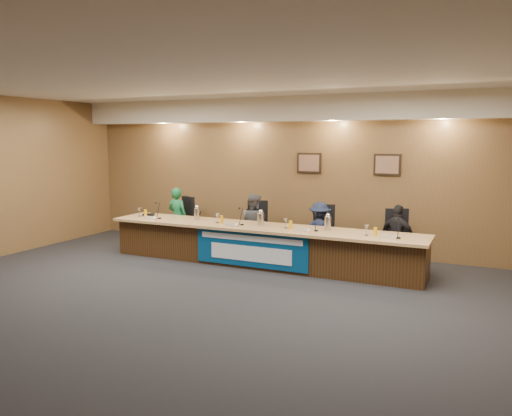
# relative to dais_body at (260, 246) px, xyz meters

# --- Properties ---
(floor) EXTENTS (10.00, 10.00, 0.00)m
(floor) POSITION_rel_dais_body_xyz_m (0.00, -2.40, -0.35)
(floor) COLOR black
(floor) RESTS_ON ground
(ceiling) EXTENTS (10.00, 8.00, 0.04)m
(ceiling) POSITION_rel_dais_body_xyz_m (0.00, -2.40, 2.85)
(ceiling) COLOR silver
(ceiling) RESTS_ON wall_back
(wall_back) EXTENTS (10.00, 0.04, 3.20)m
(wall_back) POSITION_rel_dais_body_xyz_m (0.00, 1.60, 1.25)
(wall_back) COLOR brown
(wall_back) RESTS_ON floor
(soffit) EXTENTS (10.00, 0.50, 0.50)m
(soffit) POSITION_rel_dais_body_xyz_m (0.00, 1.35, 2.60)
(soffit) COLOR beige
(soffit) RESTS_ON wall_back
(dais_body) EXTENTS (6.00, 0.80, 0.70)m
(dais_body) POSITION_rel_dais_body_xyz_m (0.00, 0.00, 0.00)
(dais_body) COLOR #38220F
(dais_body) RESTS_ON floor
(dais_top) EXTENTS (6.10, 0.95, 0.05)m
(dais_top) POSITION_rel_dais_body_xyz_m (0.00, -0.05, 0.38)
(dais_top) COLOR tan
(dais_top) RESTS_ON dais_body
(banner) EXTENTS (2.20, 0.02, 0.65)m
(banner) POSITION_rel_dais_body_xyz_m (0.00, -0.41, 0.03)
(banner) COLOR navy
(banner) RESTS_ON dais_body
(banner_text_upper) EXTENTS (2.00, 0.01, 0.10)m
(banner_text_upper) POSITION_rel_dais_body_xyz_m (0.00, -0.43, 0.23)
(banner_text_upper) COLOR silver
(banner_text_upper) RESTS_ON banner
(banner_text_lower) EXTENTS (1.60, 0.01, 0.28)m
(banner_text_lower) POSITION_rel_dais_body_xyz_m (0.00, -0.43, -0.05)
(banner_text_lower) COLOR silver
(banner_text_lower) RESTS_ON banner
(wall_photo_left) EXTENTS (0.52, 0.04, 0.42)m
(wall_photo_left) POSITION_rel_dais_body_xyz_m (0.40, 1.57, 1.50)
(wall_photo_left) COLOR black
(wall_photo_left) RESTS_ON wall_back
(wall_photo_right) EXTENTS (0.52, 0.04, 0.42)m
(wall_photo_right) POSITION_rel_dais_body_xyz_m (2.00, 1.57, 1.50)
(wall_photo_right) COLOR black
(wall_photo_right) RESTS_ON wall_back
(panelist_a) EXTENTS (0.49, 0.34, 1.30)m
(panelist_a) POSITION_rel_dais_body_xyz_m (-2.33, 0.73, 0.30)
(panelist_a) COLOR #166034
(panelist_a) RESTS_ON floor
(panelist_b) EXTENTS (0.74, 0.67, 1.25)m
(panelist_b) POSITION_rel_dais_body_xyz_m (-0.48, 0.73, 0.27)
(panelist_b) COLOR #545559
(panelist_b) RESTS_ON floor
(panelist_c) EXTENTS (0.82, 0.58, 1.16)m
(panelist_c) POSITION_rel_dais_body_xyz_m (0.92, 0.73, 0.23)
(panelist_c) COLOR #131A32
(panelist_c) RESTS_ON floor
(panelist_d) EXTENTS (0.75, 0.50, 1.19)m
(panelist_d) POSITION_rel_dais_body_xyz_m (2.39, 0.73, 0.24)
(panelist_d) COLOR black
(panelist_d) RESTS_ON floor
(office_chair_a) EXTENTS (0.63, 0.63, 0.08)m
(office_chair_a) POSITION_rel_dais_body_xyz_m (-2.33, 0.83, 0.13)
(office_chair_a) COLOR black
(office_chair_a) RESTS_ON floor
(office_chair_b) EXTENTS (0.59, 0.59, 0.08)m
(office_chair_b) POSITION_rel_dais_body_xyz_m (-0.48, 0.83, 0.13)
(office_chair_b) COLOR black
(office_chair_b) RESTS_ON floor
(office_chair_c) EXTENTS (0.51, 0.51, 0.08)m
(office_chair_c) POSITION_rel_dais_body_xyz_m (0.92, 0.83, 0.13)
(office_chair_c) COLOR black
(office_chair_c) RESTS_ON floor
(office_chair_d) EXTENTS (0.62, 0.62, 0.08)m
(office_chair_d) POSITION_rel_dais_body_xyz_m (2.39, 0.83, 0.13)
(office_chair_d) COLOR black
(office_chair_d) RESTS_ON floor
(nameplate_a) EXTENTS (0.24, 0.08, 0.10)m
(nameplate_a) POSITION_rel_dais_body_xyz_m (-2.30, -0.33, 0.45)
(nameplate_a) COLOR white
(nameplate_a) RESTS_ON dais_top
(microphone_a) EXTENTS (0.07, 0.07, 0.02)m
(microphone_a) POSITION_rel_dais_body_xyz_m (-2.17, -0.15, 0.41)
(microphone_a) COLOR black
(microphone_a) RESTS_ON dais_top
(juice_glass_a) EXTENTS (0.06, 0.06, 0.15)m
(juice_glass_a) POSITION_rel_dais_body_xyz_m (-2.58, -0.07, 0.47)
(juice_glass_a) COLOR #E2A209
(juice_glass_a) RESTS_ON dais_top
(water_glass_a) EXTENTS (0.08, 0.08, 0.18)m
(water_glass_a) POSITION_rel_dais_body_xyz_m (-2.72, -0.08, 0.49)
(water_glass_a) COLOR silver
(water_glass_a) RESTS_ON dais_top
(nameplate_b) EXTENTS (0.24, 0.08, 0.10)m
(nameplate_b) POSITION_rel_dais_body_xyz_m (-0.47, -0.33, 0.45)
(nameplate_b) COLOR white
(nameplate_b) RESTS_ON dais_top
(microphone_b) EXTENTS (0.07, 0.07, 0.02)m
(microphone_b) POSITION_rel_dais_body_xyz_m (-0.32, -0.12, 0.41)
(microphone_b) COLOR black
(microphone_b) RESTS_ON dais_top
(juice_glass_b) EXTENTS (0.06, 0.06, 0.15)m
(juice_glass_b) POSITION_rel_dais_body_xyz_m (-0.76, -0.10, 0.47)
(juice_glass_b) COLOR #E2A209
(juice_glass_b) RESTS_ON dais_top
(water_glass_b) EXTENTS (0.08, 0.08, 0.18)m
(water_glass_b) POSITION_rel_dais_body_xyz_m (-0.86, -0.09, 0.49)
(water_glass_b) COLOR silver
(water_glass_b) RESTS_ON dais_top
(nameplate_c) EXTENTS (0.24, 0.08, 0.10)m
(nameplate_c) POSITION_rel_dais_body_xyz_m (0.92, -0.29, 0.45)
(nameplate_c) COLOR white
(nameplate_c) RESTS_ON dais_top
(microphone_c) EXTENTS (0.07, 0.07, 0.02)m
(microphone_c) POSITION_rel_dais_body_xyz_m (1.13, -0.11, 0.41)
(microphone_c) COLOR black
(microphone_c) RESTS_ON dais_top
(juice_glass_c) EXTENTS (0.06, 0.06, 0.15)m
(juice_glass_c) POSITION_rel_dais_body_xyz_m (0.64, -0.09, 0.47)
(juice_glass_c) COLOR #E2A209
(juice_glass_c) RESTS_ON dais_top
(water_glass_c) EXTENTS (0.08, 0.08, 0.18)m
(water_glass_c) POSITION_rel_dais_body_xyz_m (0.54, -0.07, 0.49)
(water_glass_c) COLOR silver
(water_glass_c) RESTS_ON dais_top
(nameplate_d) EXTENTS (0.24, 0.08, 0.10)m
(nameplate_d) POSITION_rel_dais_body_xyz_m (2.40, -0.28, 0.45)
(nameplate_d) COLOR white
(nameplate_d) RESTS_ON dais_top
(microphone_d) EXTENTS (0.07, 0.07, 0.02)m
(microphone_d) POSITION_rel_dais_body_xyz_m (2.54, -0.16, 0.41)
(microphone_d) COLOR black
(microphone_d) RESTS_ON dais_top
(juice_glass_d) EXTENTS (0.06, 0.06, 0.15)m
(juice_glass_d) POSITION_rel_dais_body_xyz_m (2.16, -0.13, 0.47)
(juice_glass_d) COLOR #E2A209
(juice_glass_d) RESTS_ON dais_top
(water_glass_d) EXTENTS (0.08, 0.08, 0.18)m
(water_glass_d) POSITION_rel_dais_body_xyz_m (2.01, -0.14, 0.49)
(water_glass_d) COLOR silver
(water_glass_d) RESTS_ON dais_top
(carafe_left) EXTENTS (0.11, 0.11, 0.23)m
(carafe_left) POSITION_rel_dais_body_xyz_m (-1.41, 0.06, 0.52)
(carafe_left) COLOR silver
(carafe_left) RESTS_ON dais_top
(carafe_mid) EXTENTS (0.13, 0.13, 0.23)m
(carafe_mid) POSITION_rel_dais_body_xyz_m (-0.00, 0.03, 0.51)
(carafe_mid) COLOR silver
(carafe_mid) RESTS_ON dais_top
(carafe_right) EXTENTS (0.12, 0.12, 0.24)m
(carafe_right) POSITION_rel_dais_body_xyz_m (1.29, 0.05, 0.52)
(carafe_right) COLOR silver
(carafe_right) RESTS_ON dais_top
(speakerphone) EXTENTS (0.32, 0.32, 0.05)m
(speakerphone) POSITION_rel_dais_body_xyz_m (-2.55, 0.05, 0.43)
(speakerphone) COLOR black
(speakerphone) RESTS_ON dais_top
(paper_stack) EXTENTS (0.26, 0.33, 0.01)m
(paper_stack) POSITION_rel_dais_body_xyz_m (2.37, -0.10, 0.40)
(paper_stack) COLOR white
(paper_stack) RESTS_ON dais_top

